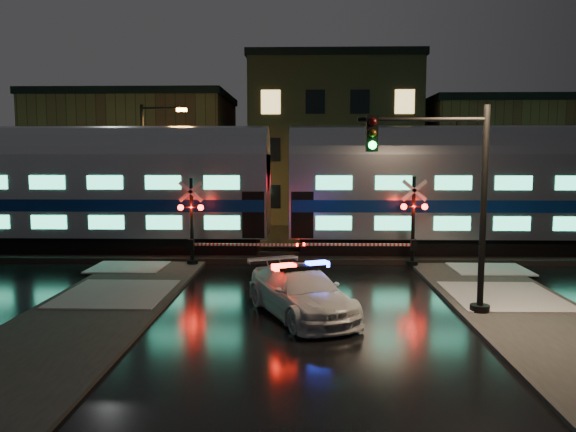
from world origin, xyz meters
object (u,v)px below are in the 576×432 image
(police_car, at_px, (301,292))
(traffic_light, at_px, (450,205))
(crossing_signal_right, at_px, (405,231))
(crossing_signal_left, at_px, (200,231))
(streetlight, at_px, (148,164))

(police_car, xyz_separation_m, traffic_light, (4.40, 0.19, 2.58))
(crossing_signal_right, distance_m, crossing_signal_left, 8.75)
(crossing_signal_right, xyz_separation_m, streetlight, (-12.79, 6.70, 2.72))
(traffic_light, height_order, streetlight, streetlight)
(crossing_signal_left, bearing_deg, crossing_signal_right, 0.01)
(crossing_signal_right, height_order, crossing_signal_left, crossing_signal_right)
(traffic_light, bearing_deg, streetlight, 144.19)
(streetlight, bearing_deg, crossing_signal_left, -58.92)
(crossing_signal_left, height_order, traffic_light, traffic_light)
(police_car, height_order, traffic_light, traffic_light)
(streetlight, bearing_deg, traffic_light, -47.24)
(traffic_light, relative_size, streetlight, 0.83)
(traffic_light, xyz_separation_m, streetlight, (-12.81, 13.86, 1.02))
(police_car, distance_m, crossing_signal_right, 8.60)
(crossing_signal_left, bearing_deg, streetlight, 121.08)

